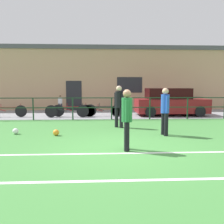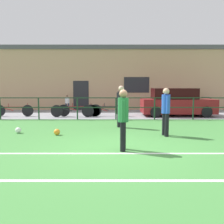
{
  "view_description": "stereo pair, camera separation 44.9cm",
  "coord_description": "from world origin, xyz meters",
  "px_view_note": "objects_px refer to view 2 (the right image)",
  "views": [
    {
      "loc": [
        -0.65,
        -6.67,
        1.74
      ],
      "look_at": [
        -0.16,
        2.52,
        0.76
      ],
      "focal_mm": 39.51,
      "sensor_mm": 36.0,
      "label": 1
    },
    {
      "loc": [
        -0.2,
        -6.68,
        1.74
      ],
      "look_at": [
        -0.16,
        2.52,
        0.76
      ],
      "focal_mm": 39.51,
      "sensor_mm": 36.0,
      "label": 2
    }
  ],
  "objects_px": {
    "soccer_ball_match": "(17,130)",
    "bicycle_parked_4": "(108,110)",
    "bicycle_parked_1": "(12,110)",
    "parked_car_red": "(175,103)",
    "player_winger": "(122,116)",
    "bicycle_parked_2": "(71,111)",
    "spectator_child": "(66,102)",
    "trash_bin_0": "(205,104)",
    "player_striker": "(165,109)",
    "soccer_ball_spare": "(56,132)",
    "player_goalkeeper": "(120,104)",
    "bicycle_parked_3": "(76,110)",
    "bicycle_parked_0": "(107,111)"
  },
  "relations": [
    {
      "from": "parked_car_red",
      "to": "bicycle_parked_4",
      "type": "relative_size",
      "value": 1.84
    },
    {
      "from": "soccer_ball_spare",
      "to": "bicycle_parked_3",
      "type": "relative_size",
      "value": 0.1
    },
    {
      "from": "soccer_ball_spare",
      "to": "bicycle_parked_4",
      "type": "bearing_deg",
      "value": 71.2
    },
    {
      "from": "bicycle_parked_0",
      "to": "bicycle_parked_3",
      "type": "bearing_deg",
      "value": 180.0
    },
    {
      "from": "player_striker",
      "to": "bicycle_parked_3",
      "type": "distance_m",
      "value": 6.64
    },
    {
      "from": "bicycle_parked_1",
      "to": "soccer_ball_match",
      "type": "bearing_deg",
      "value": -66.67
    },
    {
      "from": "player_striker",
      "to": "bicycle_parked_0",
      "type": "distance_m",
      "value": 5.82
    },
    {
      "from": "player_goalkeeper",
      "to": "spectator_child",
      "type": "distance_m",
      "value": 7.67
    },
    {
      "from": "player_winger",
      "to": "soccer_ball_match",
      "type": "xyz_separation_m",
      "value": [
        -3.77,
        2.43,
        -0.83
      ]
    },
    {
      "from": "bicycle_parked_2",
      "to": "spectator_child",
      "type": "bearing_deg",
      "value": 104.42
    },
    {
      "from": "player_goalkeeper",
      "to": "spectator_child",
      "type": "bearing_deg",
      "value": -18.17
    },
    {
      "from": "soccer_ball_match",
      "to": "bicycle_parked_4",
      "type": "relative_size",
      "value": 0.1
    },
    {
      "from": "bicycle_parked_3",
      "to": "trash_bin_0",
      "type": "relative_size",
      "value": 2.33
    },
    {
      "from": "parked_car_red",
      "to": "bicycle_parked_3",
      "type": "height_order",
      "value": "parked_car_red"
    },
    {
      "from": "bicycle_parked_0",
      "to": "bicycle_parked_1",
      "type": "height_order",
      "value": "bicycle_parked_1"
    },
    {
      "from": "soccer_ball_spare",
      "to": "trash_bin_0",
      "type": "height_order",
      "value": "trash_bin_0"
    },
    {
      "from": "player_striker",
      "to": "parked_car_red",
      "type": "height_order",
      "value": "player_striker"
    },
    {
      "from": "soccer_ball_spare",
      "to": "parked_car_red",
      "type": "bearing_deg",
      "value": 44.75
    },
    {
      "from": "soccer_ball_match",
      "to": "spectator_child",
      "type": "distance_m",
      "value": 8.09
    },
    {
      "from": "bicycle_parked_2",
      "to": "soccer_ball_spare",
      "type": "bearing_deg",
      "value": -87.05
    },
    {
      "from": "soccer_ball_match",
      "to": "spectator_child",
      "type": "xyz_separation_m",
      "value": [
        0.37,
        8.07,
        0.53
      ]
    },
    {
      "from": "player_winger",
      "to": "bicycle_parked_3",
      "type": "bearing_deg",
      "value": -157.1
    },
    {
      "from": "spectator_child",
      "to": "bicycle_parked_4",
      "type": "relative_size",
      "value": 0.49
    },
    {
      "from": "soccer_ball_match",
      "to": "bicycle_parked_1",
      "type": "distance_m",
      "value": 5.35
    },
    {
      "from": "soccer_ball_spare",
      "to": "bicycle_parked_0",
      "type": "bearing_deg",
      "value": 71.94
    },
    {
      "from": "spectator_child",
      "to": "parked_car_red",
      "type": "xyz_separation_m",
      "value": [
        6.84,
        -2.79,
        0.13
      ]
    },
    {
      "from": "parked_car_red",
      "to": "bicycle_parked_3",
      "type": "distance_m",
      "value": 5.72
    },
    {
      "from": "soccer_ball_spare",
      "to": "soccer_ball_match",
      "type": "bearing_deg",
      "value": 166.64
    },
    {
      "from": "bicycle_parked_1",
      "to": "bicycle_parked_4",
      "type": "bearing_deg",
      "value": 0.0
    },
    {
      "from": "bicycle_parked_2",
      "to": "bicycle_parked_3",
      "type": "xyz_separation_m",
      "value": [
        0.25,
        0.3,
        0.0
      ]
    },
    {
      "from": "soccer_ball_spare",
      "to": "bicycle_parked_3",
      "type": "xyz_separation_m",
      "value": [
        -0.01,
        5.27,
        0.26
      ]
    },
    {
      "from": "player_striker",
      "to": "spectator_child",
      "type": "relative_size",
      "value": 1.53
    },
    {
      "from": "bicycle_parked_0",
      "to": "player_winger",
      "type": "bearing_deg",
      "value": -85.8
    },
    {
      "from": "bicycle_parked_4",
      "to": "spectator_child",
      "type": "bearing_deg",
      "value": 132.93
    },
    {
      "from": "soccer_ball_match",
      "to": "bicycle_parked_1",
      "type": "height_order",
      "value": "bicycle_parked_1"
    },
    {
      "from": "player_winger",
      "to": "bicycle_parked_1",
      "type": "distance_m",
      "value": 9.43
    },
    {
      "from": "bicycle_parked_1",
      "to": "parked_car_red",
      "type": "bearing_deg",
      "value": 2.3
    },
    {
      "from": "player_striker",
      "to": "player_winger",
      "type": "distance_m",
      "value": 2.5
    },
    {
      "from": "parked_car_red",
      "to": "trash_bin_0",
      "type": "xyz_separation_m",
      "value": [
        2.79,
        2.76,
        -0.27
      ]
    },
    {
      "from": "bicycle_parked_1",
      "to": "trash_bin_0",
      "type": "bearing_deg",
      "value": 14.5
    },
    {
      "from": "soccer_ball_match",
      "to": "parked_car_red",
      "type": "relative_size",
      "value": 0.05
    },
    {
      "from": "trash_bin_0",
      "to": "bicycle_parked_4",
      "type": "bearing_deg",
      "value": -154.9
    },
    {
      "from": "player_goalkeeper",
      "to": "bicycle_parked_0",
      "type": "height_order",
      "value": "player_goalkeeper"
    },
    {
      "from": "player_striker",
      "to": "soccer_ball_spare",
      "type": "height_order",
      "value": "player_striker"
    },
    {
      "from": "soccer_ball_spare",
      "to": "bicycle_parked_1",
      "type": "relative_size",
      "value": 0.1
    },
    {
      "from": "player_striker",
      "to": "trash_bin_0",
      "type": "height_order",
      "value": "player_striker"
    },
    {
      "from": "bicycle_parked_0",
      "to": "bicycle_parked_4",
      "type": "bearing_deg",
      "value": 0.0
    },
    {
      "from": "parked_car_red",
      "to": "bicycle_parked_1",
      "type": "bearing_deg",
      "value": -177.7
    },
    {
      "from": "bicycle_parked_2",
      "to": "bicycle_parked_4",
      "type": "height_order",
      "value": "bicycle_parked_4"
    },
    {
      "from": "player_winger",
      "to": "soccer_ball_match",
      "type": "relative_size",
      "value": 7.72
    }
  ]
}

